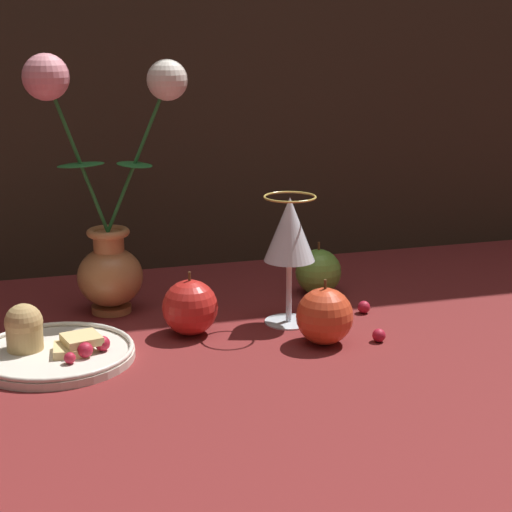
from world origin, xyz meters
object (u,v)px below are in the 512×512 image
at_px(plate_with_pastries, 50,348).
at_px(apple_beside_vase, 318,272).
at_px(vase, 107,211).
at_px(apple_near_glass, 190,307).
at_px(apple_at_table_edge, 325,316).
at_px(wine_glass, 290,234).

bearing_deg(plate_with_pastries, apple_beside_vase, 20.47).
xyz_separation_m(vase, apple_beside_vase, (0.32, -0.01, -0.11)).
bearing_deg(apple_near_glass, plate_with_pastries, -168.68).
xyz_separation_m(vase, apple_near_glass, (0.09, -0.12, -0.11)).
height_order(vase, plate_with_pastries, vase).
relative_size(apple_near_glass, apple_at_table_edge, 1.00).
bearing_deg(apple_at_table_edge, vase, 140.38).
bearing_deg(apple_beside_vase, apple_at_table_edge, -108.41).
height_order(plate_with_pastries, apple_beside_vase, apple_beside_vase).
height_order(vase, wine_glass, vase).
bearing_deg(apple_beside_vase, plate_with_pastries, -159.53).
distance_m(apple_beside_vase, apple_near_glass, 0.25).
xyz_separation_m(apple_beside_vase, apple_near_glass, (-0.23, -0.12, 0.00)).
distance_m(vase, apple_beside_vase, 0.34).
bearing_deg(apple_beside_vase, vase, 178.81).
bearing_deg(wine_glass, apple_near_glass, -177.50).
relative_size(vase, plate_with_pastries, 1.86).
bearing_deg(wine_glass, apple_at_table_edge, -78.46).
bearing_deg(wine_glass, apple_beside_vase, 52.38).
relative_size(plate_with_pastries, apple_at_table_edge, 2.27).
xyz_separation_m(wine_glass, apple_beside_vase, (0.08, 0.11, -0.09)).
distance_m(plate_with_pastries, apple_at_table_edge, 0.35).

